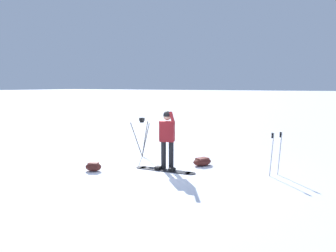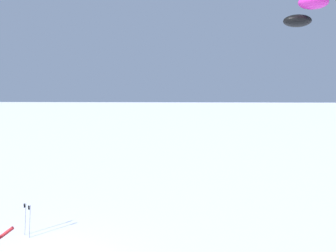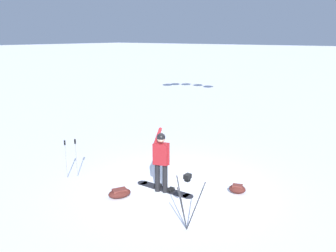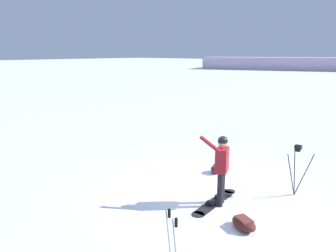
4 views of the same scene
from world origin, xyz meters
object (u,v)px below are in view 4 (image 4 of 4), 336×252
snowboarder (222,163)px  camera_tripod (297,160)px  snowboard (215,202)px  ski_poles (173,237)px  gear_bag_large (244,223)px  gear_bag_small (216,169)px

snowboarder → camera_tripod: size_ratio=1.29×
snowboard → ski_poles: (2.85, 0.93, 0.75)m
snowboarder → gear_bag_large: snowboarder is taller
camera_tripod → ski_poles: 4.52m
snowboard → gear_bag_large: 1.28m
gear_bag_large → camera_tripod: camera_tripod is taller
camera_tripod → gear_bag_large: bearing=-6.3°
ski_poles → gear_bag_small: bearing=-156.9°
snowboard → gear_bag_small: (-1.74, -1.02, 0.11)m
gear_bag_large → camera_tripod: size_ratio=0.55×
gear_bag_large → ski_poles: (2.17, -0.16, 0.65)m
ski_poles → camera_tripod: bearing=174.8°
snowboard → ski_poles: 3.09m
snowboard → gear_bag_small: 2.02m
snowboard → camera_tripod: 2.32m
camera_tripod → ski_poles: bearing=-5.2°
gear_bag_small → ski_poles: ski_poles is taller
snowboard → ski_poles: ski_poles is taller
snowboard → gear_bag_large: bearing=58.3°
snowboard → gear_bag_small: gear_bag_small is taller
gear_bag_large → camera_tripod: (-2.32, 0.26, 0.82)m
gear_bag_large → camera_tripod: 2.47m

